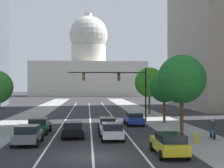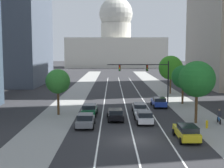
% 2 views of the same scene
% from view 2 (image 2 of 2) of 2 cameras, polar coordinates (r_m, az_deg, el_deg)
% --- Properties ---
extents(ground_plane, '(400.00, 400.00, 0.00)m').
position_cam_2_polar(ground_plane, '(69.00, 1.54, -0.92)').
color(ground_plane, '#2B2B2D').
extents(sidewalk_left, '(5.06, 130.00, 0.01)m').
position_cam_2_polar(sidewalk_left, '(64.41, -6.57, -1.45)').
color(sidewalk_left, gray).
rests_on(sidewalk_left, ground).
extents(sidewalk_right, '(5.06, 130.00, 0.01)m').
position_cam_2_polar(sidewalk_right, '(65.00, 9.85, -1.44)').
color(sidewalk_right, gray).
rests_on(sidewalk_right, ground).
extents(lane_stripe_left, '(0.16, 90.00, 0.01)m').
position_cam_2_polar(lane_stripe_left, '(54.13, -1.54, -2.85)').
color(lane_stripe_left, white).
rests_on(lane_stripe_left, ground).
extents(lane_stripe_center, '(0.16, 90.00, 0.01)m').
position_cam_2_polar(lane_stripe_center, '(54.15, 2.02, -2.84)').
color(lane_stripe_center, white).
rests_on(lane_stripe_center, ground).
extents(lane_stripe_right, '(0.16, 90.00, 0.01)m').
position_cam_2_polar(lane_stripe_right, '(54.38, 5.56, -2.83)').
color(lane_stripe_right, white).
rests_on(lane_stripe_right, ground).
extents(capitol_building, '(51.28, 22.03, 37.89)m').
position_cam_2_polar(capitol_building, '(162.94, 0.56, 7.68)').
color(capitol_building, beige).
rests_on(capitol_building, ground).
extents(car_black, '(2.14, 4.16, 1.46)m').
position_cam_2_polar(car_black, '(37.64, 0.44, -5.64)').
color(car_black, black).
rests_on(car_black, ground).
extents(car_yellow, '(1.96, 4.52, 1.51)m').
position_cam_2_polar(car_yellow, '(30.37, 13.52, -8.61)').
color(car_yellow, yellow).
rests_on(car_yellow, ground).
extents(car_blue, '(2.11, 4.15, 1.50)m').
position_cam_2_polar(car_blue, '(47.00, 8.54, -3.31)').
color(car_blue, '#1E389E').
rests_on(car_blue, ground).
extents(car_gray, '(2.07, 4.20, 1.52)m').
position_cam_2_polar(car_gray, '(34.53, -5.14, -6.72)').
color(car_gray, slate).
rests_on(car_gray, ground).
extents(car_white, '(2.05, 4.40, 1.49)m').
position_cam_2_polar(car_white, '(36.39, 5.78, -6.07)').
color(car_white, silver).
rests_on(car_white, ground).
extents(car_silver, '(1.96, 4.75, 1.37)m').
position_cam_2_polar(car_silver, '(42.02, 4.96, -4.46)').
color(car_silver, '#B2B5BA').
rests_on(car_silver, ground).
extents(car_green, '(2.12, 4.10, 1.48)m').
position_cam_2_polar(car_green, '(40.63, -4.38, -4.77)').
color(car_green, '#14512D').
rests_on(car_green, ground).
extents(traffic_signal_mast, '(9.92, 0.39, 6.92)m').
position_cam_2_polar(traffic_signal_mast, '(49.77, 6.65, 2.09)').
color(traffic_signal_mast, black).
rests_on(traffic_signal_mast, ground).
extents(fire_hydrant, '(0.26, 0.35, 0.91)m').
position_cam_2_polar(fire_hydrant, '(35.44, 17.05, -7.14)').
color(fire_hydrant, yellow).
rests_on(fire_hydrant, ground).
extents(cyclist, '(0.38, 1.70, 1.72)m').
position_cam_2_polar(cyclist, '(38.11, 19.12, -5.70)').
color(cyclist, black).
rests_on(cyclist, ground).
extents(street_tree_far_right, '(4.80, 4.80, 7.59)m').
position_cam_2_polar(street_tree_far_right, '(61.94, 10.68, 2.99)').
color(street_tree_far_right, '#51381E').
rests_on(street_tree_far_right, ground).
extents(street_tree_near_right, '(3.70, 3.70, 6.22)m').
position_cam_2_polar(street_tree_near_right, '(50.35, 12.89, 1.31)').
color(street_tree_near_right, '#51381E').
rests_on(street_tree_near_right, ground).
extents(street_tree_mid_right, '(4.24, 4.24, 7.33)m').
position_cam_2_polar(street_tree_mid_right, '(36.99, 15.35, 0.87)').
color(street_tree_mid_right, '#51381E').
rests_on(street_tree_mid_right, ground).
extents(street_tree_near_left, '(3.26, 3.26, 6.11)m').
position_cam_2_polar(street_tree_near_left, '(41.02, -10.20, 0.45)').
color(street_tree_near_left, '#51381E').
rests_on(street_tree_near_left, ground).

